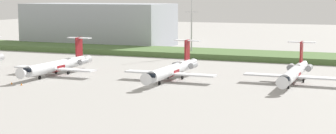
{
  "coord_description": "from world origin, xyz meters",
  "views": [
    {
      "loc": [
        48.82,
        -108.83,
        20.4
      ],
      "look_at": [
        0.0,
        11.35,
        3.0
      ],
      "focal_mm": 57.25,
      "sensor_mm": 36.0,
      "label": 1
    }
  ],
  "objects_px": {
    "antenna_mast": "(191,28)",
    "safety_cone_mid_marker": "(21,84)",
    "regional_jet_fourth": "(294,73)",
    "safety_cone_front_marker": "(12,83)",
    "regional_jet_second": "(58,65)",
    "regional_jet_third": "(172,70)"
  },
  "relations": [
    {
      "from": "safety_cone_front_marker",
      "to": "safety_cone_mid_marker",
      "type": "xyz_separation_m",
      "value": [
        3.08,
        -0.41,
        0.0
      ]
    },
    {
      "from": "antenna_mast",
      "to": "safety_cone_front_marker",
      "type": "bearing_deg",
      "value": -105.63
    },
    {
      "from": "safety_cone_mid_marker",
      "to": "regional_jet_third",
      "type": "bearing_deg",
      "value": 34.75
    },
    {
      "from": "regional_jet_fourth",
      "to": "safety_cone_front_marker",
      "type": "bearing_deg",
      "value": -156.7
    },
    {
      "from": "regional_jet_third",
      "to": "safety_cone_mid_marker",
      "type": "height_order",
      "value": "regional_jet_third"
    },
    {
      "from": "regional_jet_fourth",
      "to": "antenna_mast",
      "type": "bearing_deg",
      "value": 133.37
    },
    {
      "from": "safety_cone_mid_marker",
      "to": "antenna_mast",
      "type": "bearing_deg",
      "value": 76.83
    },
    {
      "from": "safety_cone_front_marker",
      "to": "safety_cone_mid_marker",
      "type": "height_order",
      "value": "same"
    },
    {
      "from": "regional_jet_third",
      "to": "safety_cone_front_marker",
      "type": "distance_m",
      "value": 37.84
    },
    {
      "from": "regional_jet_fourth",
      "to": "regional_jet_third",
      "type": "bearing_deg",
      "value": -167.57
    },
    {
      "from": "safety_cone_front_marker",
      "to": "safety_cone_mid_marker",
      "type": "distance_m",
      "value": 3.11
    },
    {
      "from": "antenna_mast",
      "to": "safety_cone_mid_marker",
      "type": "height_order",
      "value": "antenna_mast"
    },
    {
      "from": "regional_jet_second",
      "to": "safety_cone_front_marker",
      "type": "height_order",
      "value": "regional_jet_second"
    },
    {
      "from": "regional_jet_second",
      "to": "safety_cone_mid_marker",
      "type": "xyz_separation_m",
      "value": [
        1.32,
        -16.86,
        -2.26
      ]
    },
    {
      "from": "antenna_mast",
      "to": "regional_jet_second",
      "type": "bearing_deg",
      "value": -108.44
    },
    {
      "from": "regional_jet_fourth",
      "to": "safety_cone_mid_marker",
      "type": "height_order",
      "value": "regional_jet_fourth"
    },
    {
      "from": "regional_jet_fourth",
      "to": "safety_cone_front_marker",
      "type": "distance_m",
      "value": 65.74
    },
    {
      "from": "antenna_mast",
      "to": "safety_cone_mid_marker",
      "type": "xyz_separation_m",
      "value": [
        -16.31,
        -69.74,
        -9.19
      ]
    },
    {
      "from": "regional_jet_fourth",
      "to": "safety_cone_front_marker",
      "type": "height_order",
      "value": "regional_jet_fourth"
    },
    {
      "from": "regional_jet_fourth",
      "to": "antenna_mast",
      "type": "xyz_separation_m",
      "value": [
        -40.95,
        43.34,
        6.93
      ]
    },
    {
      "from": "regional_jet_fourth",
      "to": "antenna_mast",
      "type": "height_order",
      "value": "antenna_mast"
    },
    {
      "from": "regional_jet_second",
      "to": "safety_cone_front_marker",
      "type": "xyz_separation_m",
      "value": [
        -1.76,
        -16.45,
        -2.26
      ]
    }
  ]
}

